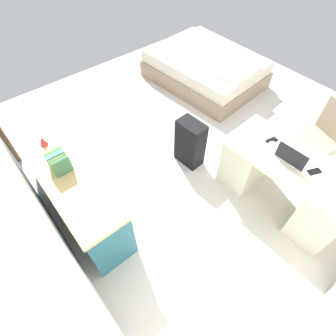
% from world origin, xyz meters
% --- Properties ---
extents(ground_plane, '(5.63, 5.63, 0.00)m').
position_xyz_m(ground_plane, '(0.00, 0.00, 0.00)').
color(ground_plane, beige).
extents(desk, '(1.47, 0.72, 0.72)m').
position_xyz_m(desk, '(-1.29, -0.10, 0.38)').
color(desk, beige).
rests_on(desk, ground_plane).
extents(office_chair, '(0.56, 0.56, 0.94)m').
position_xyz_m(office_chair, '(-1.21, -0.91, 0.42)').
color(office_chair, black).
rests_on(office_chair, ground_plane).
extents(credenza, '(1.80, 0.48, 0.77)m').
position_xyz_m(credenza, '(0.13, 1.77, 0.39)').
color(credenza, '#235B6B').
rests_on(credenza, ground_plane).
extents(bed, '(2.00, 1.54, 0.58)m').
position_xyz_m(bed, '(1.09, -1.25, 0.24)').
color(bed, gray).
rests_on(bed, ground_plane).
extents(suitcase_black, '(0.37, 0.24, 0.66)m').
position_xyz_m(suitcase_black, '(-0.14, 0.26, 0.33)').
color(suitcase_black, black).
rests_on(suitcase_black, ground_plane).
extents(laptop, '(0.32, 0.23, 0.21)m').
position_xyz_m(laptop, '(-1.25, -0.09, 0.77)').
color(laptop, '#B7B7BC').
rests_on(laptop, desk).
extents(computer_mouse, '(0.06, 0.10, 0.03)m').
position_xyz_m(computer_mouse, '(-0.98, -0.12, 0.74)').
color(computer_mouse, white).
rests_on(computer_mouse, desk).
extents(cell_phone_near_laptop, '(0.12, 0.15, 0.01)m').
position_xyz_m(cell_phone_near_laptop, '(-1.48, -0.14, 0.73)').
color(cell_phone_near_laptop, black).
rests_on(cell_phone_near_laptop, desk).
extents(cell_phone_by_mouse, '(0.09, 0.15, 0.01)m').
position_xyz_m(cell_phone_by_mouse, '(-0.95, -0.17, 0.73)').
color(cell_phone_by_mouse, black).
rests_on(cell_phone_by_mouse, desk).
extents(book_row, '(0.20, 0.17, 0.20)m').
position_xyz_m(book_row, '(0.12, 1.77, 0.87)').
color(book_row, '#3B6D4B').
rests_on(book_row, credenza).
extents(figurine_small, '(0.08, 0.08, 0.11)m').
position_xyz_m(figurine_small, '(0.52, 1.77, 0.82)').
color(figurine_small, red).
rests_on(figurine_small, credenza).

